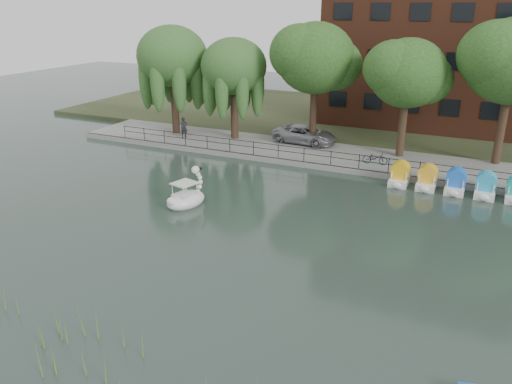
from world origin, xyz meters
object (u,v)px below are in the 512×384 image
Objects in this scene: bicycle at (375,157)px; swan_boat at (186,197)px; pedestrian at (184,126)px; minivan at (305,133)px.

swan_boat is at bearing 138.19° from bicycle.
pedestrian reaches higher than bicycle.
pedestrian is 14.07m from swan_boat.
minivan is at bearing 59.14° from bicycle.
pedestrian is (-9.79, -2.58, 0.17)m from minivan.
minivan is 10.13m from pedestrian.
bicycle is (6.39, -3.17, -0.32)m from minivan.
swan_boat is (-2.15, -14.36, -0.75)m from minivan.
minivan is 7.14m from bicycle.
bicycle is at bearing -111.90° from minivan.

